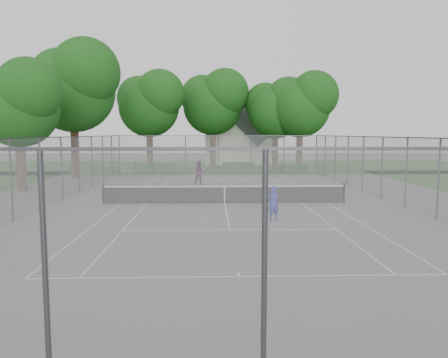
{
  "coord_description": "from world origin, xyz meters",
  "views": [
    {
      "loc": [
        -0.74,
        -22.85,
        3.71
      ],
      "look_at": [
        0.0,
        1.0,
        1.2
      ],
      "focal_mm": 35.0,
      "sensor_mm": 36.0,
      "label": 1
    }
  ],
  "objects_px": {
    "tennis_net": "(225,194)",
    "house": "(239,130)",
    "woman_player": "(200,173)",
    "girl_player": "(273,203)"
  },
  "relations": [
    {
      "from": "house",
      "to": "woman_player",
      "type": "distance_m",
      "value": 23.23
    },
    {
      "from": "tennis_net",
      "to": "girl_player",
      "type": "relative_size",
      "value": 8.7
    },
    {
      "from": "tennis_net",
      "to": "woman_player",
      "type": "height_order",
      "value": "woman_player"
    },
    {
      "from": "tennis_net",
      "to": "house",
      "type": "bearing_deg",
      "value": 84.93
    },
    {
      "from": "house",
      "to": "girl_player",
      "type": "distance_m",
      "value": 35.96
    },
    {
      "from": "tennis_net",
      "to": "house",
      "type": "distance_m",
      "value": 31.58
    },
    {
      "from": "house",
      "to": "woman_player",
      "type": "xyz_separation_m",
      "value": [
        -4.31,
        -22.59,
        -3.26
      ]
    },
    {
      "from": "woman_player",
      "to": "house",
      "type": "bearing_deg",
      "value": 72.99
    },
    {
      "from": "tennis_net",
      "to": "house",
      "type": "height_order",
      "value": "house"
    },
    {
      "from": "girl_player",
      "to": "woman_player",
      "type": "bearing_deg",
      "value": -94.96
    }
  ]
}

